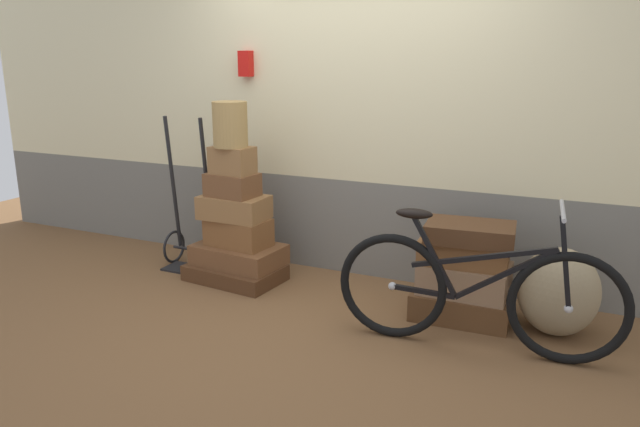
# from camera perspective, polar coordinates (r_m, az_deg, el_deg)

# --- Properties ---
(ground) EXTENTS (9.54, 5.20, 0.06)m
(ground) POSITION_cam_1_polar(r_m,az_deg,el_deg) (4.26, -0.67, -9.26)
(ground) COLOR brown
(station_building) EXTENTS (7.54, 0.74, 2.63)m
(station_building) POSITION_cam_1_polar(r_m,az_deg,el_deg) (4.68, 3.92, 10.02)
(station_building) COLOR slate
(station_building) RESTS_ON ground
(suitcase_0) EXTENTS (0.76, 0.53, 0.12)m
(suitcase_0) POSITION_cam_1_polar(r_m,az_deg,el_deg) (4.76, -8.06, -5.58)
(suitcase_0) COLOR #4C2D19
(suitcase_0) RESTS_ON ground
(suitcase_1) EXTENTS (0.71, 0.50, 0.15)m
(suitcase_1) POSITION_cam_1_polar(r_m,az_deg,el_deg) (4.74, -7.72, -3.87)
(suitcase_1) COLOR brown
(suitcase_1) RESTS_ON suitcase_0
(suitcase_2) EXTENTS (0.51, 0.34, 0.21)m
(suitcase_2) POSITION_cam_1_polar(r_m,az_deg,el_deg) (4.69, -7.76, -1.76)
(suitcase_2) COLOR brown
(suitcase_2) RESTS_ON suitcase_1
(suitcase_3) EXTENTS (0.51, 0.32, 0.18)m
(suitcase_3) POSITION_cam_1_polar(r_m,az_deg,el_deg) (4.65, -8.16, 0.59)
(suitcase_3) COLOR olive
(suitcase_3) RESTS_ON suitcase_2
(suitcase_4) EXTENTS (0.40, 0.30, 0.18)m
(suitcase_4) POSITION_cam_1_polar(r_m,az_deg,el_deg) (4.61, -8.33, 2.72)
(suitcase_4) COLOR brown
(suitcase_4) RESTS_ON suitcase_3
(suitcase_5) EXTENTS (0.33, 0.24, 0.21)m
(suitcase_5) POSITION_cam_1_polar(r_m,az_deg,el_deg) (4.57, -8.33, 5.02)
(suitcase_5) COLOR olive
(suitcase_5) RESTS_ON suitcase_4
(suitcase_6) EXTENTS (0.65, 0.44, 0.18)m
(suitcase_6) POSITION_cam_1_polar(r_m,az_deg,el_deg) (4.16, 13.30, -8.44)
(suitcase_6) COLOR brown
(suitcase_6) RESTS_ON ground
(suitcase_7) EXTENTS (0.57, 0.38, 0.20)m
(suitcase_7) POSITION_cam_1_polar(r_m,az_deg,el_deg) (4.09, 13.56, -5.99)
(suitcase_7) COLOR #937051
(suitcase_7) RESTS_ON suitcase_6
(suitcase_8) EXTENTS (0.59, 0.39, 0.16)m
(suitcase_8) POSITION_cam_1_polar(r_m,az_deg,el_deg) (4.04, 13.55, -3.48)
(suitcase_8) COLOR brown
(suitcase_8) RESTS_ON suitcase_7
(suitcase_9) EXTENTS (0.58, 0.41, 0.12)m
(suitcase_9) POSITION_cam_1_polar(r_m,az_deg,el_deg) (3.96, 14.09, -1.76)
(suitcase_9) COLOR #4C2D19
(suitcase_9) RESTS_ON suitcase_8
(wicker_basket) EXTENTS (0.26, 0.26, 0.34)m
(wicker_basket) POSITION_cam_1_polar(r_m,az_deg,el_deg) (4.52, -8.54, 8.38)
(wicker_basket) COLOR #A8844C
(wicker_basket) RESTS_ON suitcase_5
(luggage_trolley) EXTENTS (0.42, 0.36, 1.24)m
(luggage_trolley) POSITION_cam_1_polar(r_m,az_deg,el_deg) (5.05, -12.16, -1.82)
(luggage_trolley) COLOR black
(luggage_trolley) RESTS_ON ground
(burlap_sack) EXTENTS (0.49, 0.42, 0.57)m
(burlap_sack) POSITION_cam_1_polar(r_m,az_deg,el_deg) (4.04, 21.72, -6.92)
(burlap_sack) COLOR #9E8966
(burlap_sack) RESTS_ON ground
(bicycle) EXTENTS (1.67, 0.46, 0.91)m
(bicycle) POSITION_cam_1_polar(r_m,az_deg,el_deg) (3.65, 14.57, -7.35)
(bicycle) COLOR black
(bicycle) RESTS_ON ground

